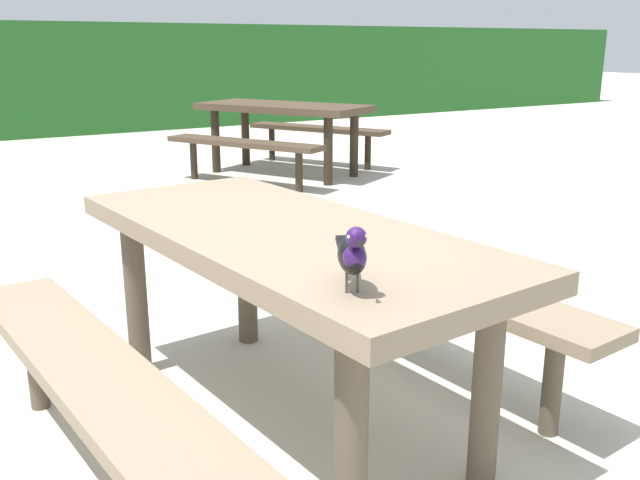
# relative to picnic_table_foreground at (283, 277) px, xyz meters

# --- Properties ---
(ground_plane) EXTENTS (60.00, 60.00, 0.00)m
(ground_plane) POSITION_rel_picnic_table_foreground_xyz_m (-0.33, 0.05, -0.56)
(ground_plane) COLOR beige
(picnic_table_foreground) EXTENTS (1.82, 1.86, 0.74)m
(picnic_table_foreground) POSITION_rel_picnic_table_foreground_xyz_m (0.00, 0.00, 0.00)
(picnic_table_foreground) COLOR #84725B
(picnic_table_foreground) RESTS_ON ground
(bird_grackle) EXTENTS (0.15, 0.27, 0.18)m
(bird_grackle) POSITION_rel_picnic_table_foreground_xyz_m (-0.18, -0.68, 0.29)
(bird_grackle) COLOR black
(bird_grackle) RESTS_ON picnic_table_foreground
(picnic_table_mid_left) EXTENTS (2.27, 2.29, 0.74)m
(picnic_table_mid_left) POSITION_rel_picnic_table_foreground_xyz_m (2.47, 4.44, 0.00)
(picnic_table_mid_left) COLOR #473828
(picnic_table_mid_left) RESTS_ON ground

